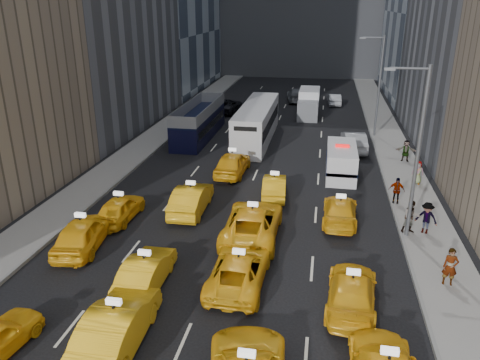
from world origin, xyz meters
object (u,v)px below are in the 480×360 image
Objects in this scene: nypd_van at (341,162)px; pedestrian_0 at (450,267)px; double_decker at (199,121)px; box_truck at (309,103)px; city_bus at (257,123)px.

pedestrian_0 is (4.35, -13.56, -0.02)m from nypd_van.
double_decker reaches higher than pedestrian_0.
double_decker is at bearing -126.25° from box_truck.
box_truck is at bearing 54.99° from double_decker.
double_decker is 0.88× the size of city_bus.
box_truck reaches higher than nypd_van.
box_truck is (9.48, 10.30, -0.15)m from double_decker.
city_bus is (5.31, -0.00, 0.04)m from double_decker.
city_bus is 7.17× the size of pedestrian_0.
nypd_van is 14.24m from pedestrian_0.
nypd_van is 14.88m from double_decker.
city_bus is at bearing 7.59° from double_decker.
pedestrian_0 is (11.62, -21.50, -0.56)m from city_bus.
pedestrian_0 is (7.44, -31.80, -0.37)m from box_truck.
pedestrian_0 is at bearing -44.15° from double_decker.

